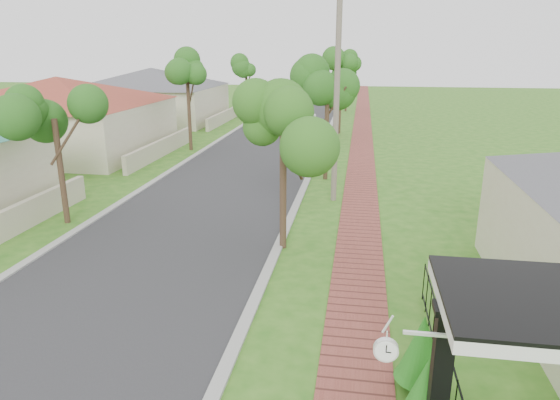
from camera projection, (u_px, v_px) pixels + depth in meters
The scene contains 15 objects.
ground at pixel (189, 376), 9.87m from camera, with size 160.00×160.00×0.00m, color #2B6718.
road at pixel (254, 159), 29.21m from camera, with size 7.00×120.00×0.02m, color #28282B.
kerb_right at pixel (316, 161), 28.65m from camera, with size 0.30×120.00×0.10m, color #9E9E99.
kerb_left at pixel (194, 157), 29.77m from camera, with size 0.30×120.00×0.10m, color #9E9E99.
sidewalk at pixel (361, 163), 28.25m from camera, with size 1.50×120.00×0.03m, color brown.
porch_post at pixel (440, 384), 7.90m from camera, with size 0.48×0.48×2.52m.
picket_fence at pixel (449, 379), 8.96m from camera, with size 0.03×8.02×1.00m.
street_trees at pixel (275, 74), 34.32m from camera, with size 10.70×37.65×5.89m.
far_house_red at pixel (61, 115), 30.36m from camera, with size 15.56×15.56×4.60m.
far_house_grey at pixel (153, 94), 43.57m from camera, with size 15.56×15.56×4.60m.
parked_car_red at pixel (315, 128), 35.65m from camera, with size 1.67×4.15×1.41m, color #59140D.
parked_car_white at pixel (307, 124), 38.21m from camera, with size 1.40×4.02×1.33m, color silver.
near_tree at pixel (283, 130), 15.13m from camera, with size 1.89×1.89×4.84m.
utility_pole at pixel (337, 91), 19.97m from camera, with size 1.20×0.24×9.06m.
station_clock at pixel (389, 348), 7.41m from camera, with size 1.04×0.13×0.54m.
Camera 1 is at (3.12, -8.02, 6.23)m, focal length 32.00 mm.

